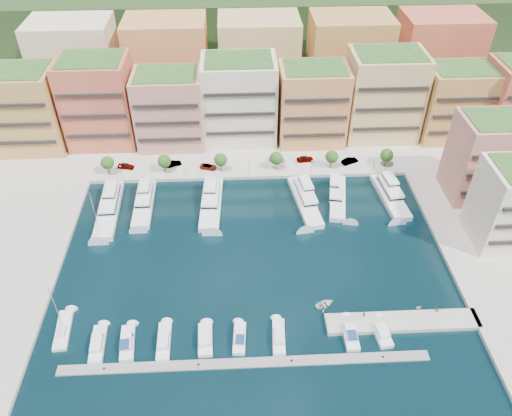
% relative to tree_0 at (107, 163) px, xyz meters
% --- Properties ---
extents(ground, '(400.00, 400.00, 0.00)m').
position_rel_tree_0_xyz_m(ground, '(40.00, -33.50, -4.74)').
color(ground, black).
rests_on(ground, ground).
extents(north_quay, '(220.00, 64.00, 2.00)m').
position_rel_tree_0_xyz_m(north_quay, '(40.00, 28.50, -4.74)').
color(north_quay, '#9E998E').
rests_on(north_quay, ground).
extents(hillside, '(240.00, 40.00, 58.00)m').
position_rel_tree_0_xyz_m(hillside, '(40.00, 76.50, -4.74)').
color(hillside, '#1F3214').
rests_on(hillside, ground).
extents(south_pontoon, '(72.00, 2.20, 0.35)m').
position_rel_tree_0_xyz_m(south_pontoon, '(37.00, -63.50, -4.74)').
color(south_pontoon, gray).
rests_on(south_pontoon, ground).
extents(finger_pier, '(32.00, 5.00, 2.00)m').
position_rel_tree_0_xyz_m(finger_pier, '(70.00, -55.50, -4.74)').
color(finger_pier, '#9E998E').
rests_on(finger_pier, ground).
extents(apartment_0, '(22.00, 16.50, 24.80)m').
position_rel_tree_0_xyz_m(apartment_0, '(-26.00, 16.49, 8.57)').
color(apartment_0, '#C58948').
rests_on(apartment_0, north_quay).
extents(apartment_1, '(20.00, 16.50, 26.80)m').
position_rel_tree_0_xyz_m(apartment_1, '(-4.00, 18.49, 9.57)').
color(apartment_1, '#C76B42').
rests_on(apartment_1, north_quay).
extents(apartment_2, '(20.00, 15.50, 22.80)m').
position_rel_tree_0_xyz_m(apartment_2, '(17.00, 16.49, 7.57)').
color(apartment_2, tan).
rests_on(apartment_2, north_quay).
extents(apartment_3, '(22.00, 16.50, 25.80)m').
position_rel_tree_0_xyz_m(apartment_3, '(38.00, 18.49, 9.07)').
color(apartment_3, '#F5E5BD').
rests_on(apartment_3, north_quay).
extents(apartment_4, '(20.00, 15.50, 23.80)m').
position_rel_tree_0_xyz_m(apartment_4, '(60.00, 16.49, 8.07)').
color(apartment_4, '#D89851').
rests_on(apartment_4, north_quay).
extents(apartment_5, '(22.00, 16.50, 26.80)m').
position_rel_tree_0_xyz_m(apartment_5, '(82.00, 18.49, 9.57)').
color(apartment_5, '#E4B178').
rests_on(apartment_5, north_quay).
extents(apartment_6, '(20.00, 15.50, 22.80)m').
position_rel_tree_0_xyz_m(apartment_6, '(104.00, 16.49, 7.57)').
color(apartment_6, '#C58948').
rests_on(apartment_6, north_quay).
extents(apartment_east_a, '(18.00, 14.50, 22.80)m').
position_rel_tree_0_xyz_m(apartment_east_a, '(102.00, -13.51, 7.57)').
color(apartment_east_a, tan).
rests_on(apartment_east_a, east_quay).
extents(backblock_0, '(26.00, 18.00, 30.00)m').
position_rel_tree_0_xyz_m(backblock_0, '(-15.00, 40.50, 11.26)').
color(backblock_0, '#F5E5BD').
rests_on(backblock_0, north_quay).
extents(backblock_1, '(26.00, 18.00, 30.00)m').
position_rel_tree_0_xyz_m(backblock_1, '(15.00, 40.50, 11.26)').
color(backblock_1, '#D89851').
rests_on(backblock_1, north_quay).
extents(backblock_2, '(26.00, 18.00, 30.00)m').
position_rel_tree_0_xyz_m(backblock_2, '(45.00, 40.50, 11.26)').
color(backblock_2, '#E4B178').
rests_on(backblock_2, north_quay).
extents(backblock_3, '(26.00, 18.00, 30.00)m').
position_rel_tree_0_xyz_m(backblock_3, '(75.00, 40.50, 11.26)').
color(backblock_3, '#C58948').
rests_on(backblock_3, north_quay).
extents(backblock_4, '(26.00, 18.00, 30.00)m').
position_rel_tree_0_xyz_m(backblock_4, '(105.00, 40.50, 11.26)').
color(backblock_4, '#C76B42').
rests_on(backblock_4, north_quay).
extents(tree_0, '(3.80, 3.80, 5.65)m').
position_rel_tree_0_xyz_m(tree_0, '(0.00, 0.00, 0.00)').
color(tree_0, '#473323').
rests_on(tree_0, north_quay).
extents(tree_1, '(3.80, 3.80, 5.65)m').
position_rel_tree_0_xyz_m(tree_1, '(16.00, 0.00, 0.00)').
color(tree_1, '#473323').
rests_on(tree_1, north_quay).
extents(tree_2, '(3.80, 3.80, 5.65)m').
position_rel_tree_0_xyz_m(tree_2, '(32.00, 0.00, 0.00)').
color(tree_2, '#473323').
rests_on(tree_2, north_quay).
extents(tree_3, '(3.80, 3.80, 5.65)m').
position_rel_tree_0_xyz_m(tree_3, '(48.00, 0.00, 0.00)').
color(tree_3, '#473323').
rests_on(tree_3, north_quay).
extents(tree_4, '(3.80, 3.80, 5.65)m').
position_rel_tree_0_xyz_m(tree_4, '(64.00, 0.00, 0.00)').
color(tree_4, '#473323').
rests_on(tree_4, north_quay).
extents(tree_5, '(3.80, 3.80, 5.65)m').
position_rel_tree_0_xyz_m(tree_5, '(80.00, 0.00, 0.00)').
color(tree_5, '#473323').
rests_on(tree_5, north_quay).
extents(lamppost_0, '(0.30, 0.30, 4.20)m').
position_rel_tree_0_xyz_m(lamppost_0, '(4.00, -2.30, -0.92)').
color(lamppost_0, black).
rests_on(lamppost_0, north_quay).
extents(lamppost_1, '(0.30, 0.30, 4.20)m').
position_rel_tree_0_xyz_m(lamppost_1, '(22.00, -2.30, -0.92)').
color(lamppost_1, black).
rests_on(lamppost_1, north_quay).
extents(lamppost_2, '(0.30, 0.30, 4.20)m').
position_rel_tree_0_xyz_m(lamppost_2, '(40.00, -2.30, -0.92)').
color(lamppost_2, black).
rests_on(lamppost_2, north_quay).
extents(lamppost_3, '(0.30, 0.30, 4.20)m').
position_rel_tree_0_xyz_m(lamppost_3, '(58.00, -2.30, -0.92)').
color(lamppost_3, black).
rests_on(lamppost_3, north_quay).
extents(lamppost_4, '(0.30, 0.30, 4.20)m').
position_rel_tree_0_xyz_m(lamppost_4, '(76.00, -2.30, -0.92)').
color(lamppost_4, black).
rests_on(lamppost_4, north_quay).
extents(yacht_0, '(5.84, 23.39, 7.30)m').
position_rel_tree_0_xyz_m(yacht_0, '(2.60, -15.14, -3.53)').
color(yacht_0, white).
rests_on(yacht_0, ground).
extents(yacht_1, '(5.05, 19.47, 7.30)m').
position_rel_tree_0_xyz_m(yacht_1, '(11.56, -13.43, -3.65)').
color(yacht_1, white).
rests_on(yacht_1, ground).
extents(yacht_2, '(6.12, 21.41, 7.30)m').
position_rel_tree_0_xyz_m(yacht_2, '(29.48, -14.21, -3.53)').
color(yacht_2, white).
rests_on(yacht_2, ground).
extents(yacht_4, '(7.64, 21.99, 7.30)m').
position_rel_tree_0_xyz_m(yacht_4, '(54.60, -14.43, -3.65)').
color(yacht_4, white).
rests_on(yacht_4, ground).
extents(yacht_5, '(7.37, 19.39, 7.30)m').
position_rel_tree_0_xyz_m(yacht_5, '(63.67, -13.19, -3.53)').
color(yacht_5, white).
rests_on(yacht_5, ground).
extents(yacht_6, '(6.87, 19.88, 7.30)m').
position_rel_tree_0_xyz_m(yacht_6, '(78.05, -13.42, -3.53)').
color(yacht_6, white).
rests_on(yacht_6, ground).
extents(cruiser_0, '(3.20, 8.99, 2.55)m').
position_rel_tree_0_xyz_m(cruiser_0, '(7.80, -58.10, -4.20)').
color(cruiser_0, white).
rests_on(cruiser_0, ground).
extents(cruiser_1, '(3.45, 8.54, 2.66)m').
position_rel_tree_0_xyz_m(cruiser_1, '(13.63, -58.11, -4.17)').
color(cruiser_1, white).
rests_on(cruiser_1, ground).
extents(cruiser_2, '(2.83, 9.02, 2.55)m').
position_rel_tree_0_xyz_m(cruiser_2, '(20.91, -58.10, -4.20)').
color(cruiser_2, white).
rests_on(cruiser_2, ground).
extents(cruiser_3, '(3.14, 7.79, 2.55)m').
position_rel_tree_0_xyz_m(cruiser_3, '(29.17, -58.08, -4.20)').
color(cruiser_3, white).
rests_on(cruiser_3, ground).
extents(cruiser_4, '(2.92, 7.62, 2.66)m').
position_rel_tree_0_xyz_m(cruiser_4, '(36.04, -58.10, -4.17)').
color(cruiser_4, white).
rests_on(cruiser_4, ground).
extents(cruiser_5, '(2.95, 8.66, 2.55)m').
position_rel_tree_0_xyz_m(cruiser_5, '(43.98, -58.09, -4.20)').
color(cruiser_5, white).
rests_on(cruiser_5, ground).
extents(cruiser_7, '(2.71, 8.02, 2.66)m').
position_rel_tree_0_xyz_m(cruiser_7, '(58.49, -58.11, -4.17)').
color(cruiser_7, white).
rests_on(cruiser_7, ground).
extents(cruiser_8, '(3.50, 7.37, 2.55)m').
position_rel_tree_0_xyz_m(cruiser_8, '(64.95, -58.08, -4.20)').
color(cruiser_8, white).
rests_on(cruiser_8, ground).
extents(sailboat_2, '(3.29, 8.81, 13.20)m').
position_rel_tree_0_xyz_m(sailboat_2, '(1.56, -24.38, -4.43)').
color(sailboat_2, white).
rests_on(sailboat_2, ground).
extents(sailboat_0, '(3.68, 10.08, 13.20)m').
position_rel_tree_0_xyz_m(sailboat_0, '(-0.02, -54.24, -4.44)').
color(sailboat_0, white).
rests_on(sailboat_0, ground).
extents(tender_0, '(5.15, 4.56, 0.88)m').
position_rel_tree_0_xyz_m(tender_0, '(54.58, -50.07, -4.30)').
color(tender_0, silver).
rests_on(tender_0, ground).
extents(tender_3, '(1.63, 1.48, 0.75)m').
position_rel_tree_0_xyz_m(tender_3, '(74.58, -51.82, -4.37)').
color(tender_3, beige).
rests_on(tender_3, ground).
extents(car_0, '(4.96, 2.77, 1.59)m').
position_rel_tree_0_xyz_m(car_0, '(4.39, 2.47, -2.95)').
color(car_0, gray).
rests_on(car_0, north_quay).
extents(car_1, '(4.91, 3.05, 1.53)m').
position_rel_tree_0_xyz_m(car_1, '(18.06, 3.04, -2.98)').
color(car_1, gray).
rests_on(car_1, north_quay).
extents(car_2, '(5.31, 3.52, 1.35)m').
position_rel_tree_0_xyz_m(car_2, '(28.31, 1.16, -3.07)').
color(car_2, gray).
rests_on(car_2, north_quay).
extents(car_3, '(4.80, 2.37, 1.34)m').
position_rel_tree_0_xyz_m(car_3, '(48.59, 4.17, -3.07)').
color(car_3, gray).
rests_on(car_3, north_quay).
extents(car_4, '(5.10, 2.48, 1.68)m').
position_rel_tree_0_xyz_m(car_4, '(56.88, 3.66, -2.90)').
color(car_4, gray).
rests_on(car_4, north_quay).
extents(car_5, '(5.40, 3.73, 1.69)m').
position_rel_tree_0_xyz_m(car_5, '(69.95, 1.92, -2.90)').
color(car_5, gray).
rests_on(car_5, north_quay).
extents(person_0, '(0.60, 0.68, 1.58)m').
position_rel_tree_0_xyz_m(person_0, '(62.04, -54.08, -2.96)').
color(person_0, '#222644').
rests_on(person_0, finger_pier).
extents(person_1, '(1.02, 0.83, 1.95)m').
position_rel_tree_0_xyz_m(person_1, '(77.62, -53.50, -2.77)').
color(person_1, '#47352B').
rests_on(person_1, finger_pier).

